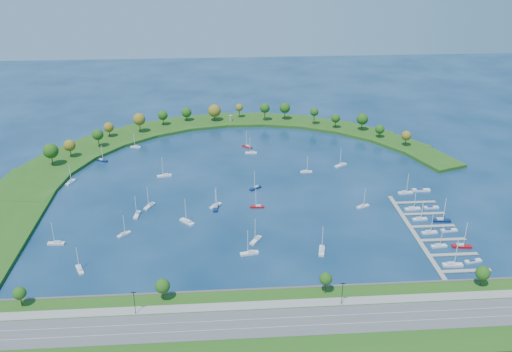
{
  "coord_description": "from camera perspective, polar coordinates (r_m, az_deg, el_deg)",
  "views": [
    {
      "loc": [
        -16.25,
        -288.72,
        136.77
      ],
      "look_at": [
        5.0,
        5.0,
        4.0
      ],
      "focal_mm": 38.66,
      "sensor_mm": 36.0,
      "label": 1
    }
  ],
  "objects": [
    {
      "name": "moored_boat_15",
      "position": [
        376.43,
        -0.92,
        3.11
      ],
      "size": [
        7.01,
        7.39,
        11.71
      ],
      "rotation": [
        0.0,
        0.0,
        2.31
      ],
      "color": "maroon",
      "rests_on": "ground"
    },
    {
      "name": "moored_boat_2",
      "position": [
        367.13,
        -15.63,
        1.6
      ],
      "size": [
        7.55,
        5.18,
        10.89
      ],
      "rotation": [
        0.0,
        0.0,
        5.82
      ],
      "color": "#0B1A44",
      "rests_on": "ground"
    },
    {
      "name": "moored_boat_12",
      "position": [
        301.2,
        11.0,
        -3.04
      ],
      "size": [
        7.46,
        4.84,
        10.69
      ],
      "rotation": [
        0.0,
        0.0,
        0.42
      ],
      "color": "silver",
      "rests_on": "ground"
    },
    {
      "name": "docked_boat_7",
      "position": [
        297.26,
        18.63,
        -4.31
      ],
      "size": [
        9.28,
        3.26,
        13.38
      ],
      "rotation": [
        0.0,
        0.0,
        -0.08
      ],
      "color": "#0B1A44",
      "rests_on": "ground"
    },
    {
      "name": "south_shoreline",
      "position": [
        214.95,
        1.18,
        -14.91
      ],
      "size": [
        420.0,
        43.1,
        11.6
      ],
      "color": "#244F15",
      "rests_on": "ground"
    },
    {
      "name": "moored_boat_3",
      "position": [
        264.86,
        -0.01,
        -6.59
      ],
      "size": [
        6.45,
        8.39,
        12.37
      ],
      "rotation": [
        0.0,
        0.0,
        4.16
      ],
      "color": "silver",
      "rests_on": "ground"
    },
    {
      "name": "moored_boat_6",
      "position": [
        294.79,
        -4.17,
        -3.25
      ],
      "size": [
        3.01,
        8.32,
        11.97
      ],
      "rotation": [
        0.0,
        0.0,
        4.62
      ],
      "color": "#0B1A44",
      "rests_on": "ground"
    },
    {
      "name": "docked_boat_5",
      "position": [
        289.43,
        19.33,
        -5.31
      ],
      "size": [
        8.14,
        2.78,
        1.63
      ],
      "rotation": [
        0.0,
        0.0,
        0.07
      ],
      "color": "silver",
      "rests_on": "ground"
    },
    {
      "name": "breakwater_trees",
      "position": [
        395.87,
        -4.71,
        5.6
      ],
      "size": [
        237.13,
        94.33,
        14.54
      ],
      "color": "#382314",
      "rests_on": "breakwater"
    },
    {
      "name": "moored_boat_17",
      "position": [
        301.4,
        -10.97,
        -3.01
      ],
      "size": [
        5.72,
        8.34,
        12.03
      ],
      "rotation": [
        0.0,
        0.0,
        4.25
      ],
      "color": "silver",
      "rests_on": "ground"
    },
    {
      "name": "moored_boat_7",
      "position": [
        384.87,
        -12.35,
        3.01
      ],
      "size": [
        7.03,
        3.08,
        10.0
      ],
      "rotation": [
        0.0,
        0.0,
        2.96
      ],
      "color": "silver",
      "rests_on": "ground"
    },
    {
      "name": "docked_boat_2",
      "position": [
        274.24,
        18.41,
        -6.82
      ],
      "size": [
        7.61,
        2.65,
        10.99
      ],
      "rotation": [
        0.0,
        0.0,
        0.08
      ],
      "color": "silver",
      "rests_on": "ground"
    },
    {
      "name": "docked_boat_1",
      "position": [
        268.02,
        21.54,
        -8.18
      ],
      "size": [
        7.98,
        3.43,
        1.58
      ],
      "rotation": [
        0.0,
        0.0,
        0.17
      ],
      "color": "silver",
      "rests_on": "ground"
    },
    {
      "name": "ground",
      "position": [
        319.89,
        -0.83,
        -1.05
      ],
      "size": [
        700.0,
        700.0,
        0.0
      ],
      "primitive_type": "plane",
      "color": "#072442",
      "rests_on": "ground"
    },
    {
      "name": "moored_boat_14",
      "position": [
        336.12,
        -9.45,
        0.08
      ],
      "size": [
        8.91,
        4.25,
        12.63
      ],
      "rotation": [
        0.0,
        0.0,
        3.36
      ],
      "color": "silver",
      "rests_on": "ground"
    },
    {
      "name": "docked_boat_8",
      "position": [
        304.59,
        15.89,
        -3.23
      ],
      "size": [
        8.56,
        3.11,
        12.32
      ],
      "rotation": [
        0.0,
        0.0,
        0.09
      ],
      "color": "silver",
      "rests_on": "ground"
    },
    {
      "name": "moored_boat_18",
      "position": [
        293.82,
        -12.21,
        -3.88
      ],
      "size": [
        3.07,
        8.14,
        11.68
      ],
      "rotation": [
        0.0,
        0.0,
        4.6
      ],
      "color": "silver",
      "rests_on": "ground"
    },
    {
      "name": "breakwater",
      "position": [
        364.97,
        -8.57,
        2.14
      ],
      "size": [
        286.74,
        247.64,
        2.0
      ],
      "color": "#244F15",
      "rests_on": "ground"
    },
    {
      "name": "moored_boat_21",
      "position": [
        297.12,
        -4.2,
        -3.02
      ],
      "size": [
        6.82,
        7.18,
        11.38
      ],
      "rotation": [
        0.0,
        0.0,
        0.83
      ],
      "color": "silver",
      "rests_on": "ground"
    },
    {
      "name": "docked_boat_0",
      "position": [
        261.79,
        19.66,
        -8.59
      ],
      "size": [
        8.97,
        2.92,
        13.02
      ],
      "rotation": [
        0.0,
        0.0,
        -0.05
      ],
      "color": "silver",
      "rests_on": "ground"
    },
    {
      "name": "moored_boat_0",
      "position": [
        295.26,
        0.13,
        -3.13
      ],
      "size": [
        7.65,
        2.64,
        11.05
      ],
      "rotation": [
        0.0,
        0.0,
        3.07
      ],
      "color": "maroon",
      "rests_on": "ground"
    },
    {
      "name": "dock_system",
      "position": [
        284.22,
        17.46,
        -5.65
      ],
      "size": [
        24.28,
        82.0,
        1.6
      ],
      "color": "gray",
      "rests_on": "ground"
    },
    {
      "name": "moored_boat_10",
      "position": [
        255.72,
        -17.78,
        -9.15
      ],
      "size": [
        5.26,
        7.99,
        11.46
      ],
      "rotation": [
        0.0,
        0.0,
        2.0
      ],
      "color": "silver",
      "rests_on": "ground"
    },
    {
      "name": "moored_boat_16",
      "position": [
        277.38,
        -13.5,
        -5.81
      ],
      "size": [
        6.5,
        6.54,
        10.59
      ],
      "rotation": [
        0.0,
        0.0,
        0.79
      ],
      "color": "silver",
      "rests_on": "ground"
    },
    {
      "name": "moored_boat_1",
      "position": [
        316.08,
        -0.06,
        -1.19
      ],
      "size": [
        7.32,
        6.59,
        11.34
      ],
      "rotation": [
        0.0,
        0.0,
        3.83
      ],
      "color": "#0B1A44",
      "rests_on": "ground"
    },
    {
      "name": "docked_boat_10",
      "position": [
        321.66,
        15.19,
        -1.63
      ],
      "size": [
        8.41,
        3.0,
        12.12
      ],
      "rotation": [
        0.0,
        0.0,
        0.08
      ],
      "color": "silver",
      "rests_on": "ground"
    },
    {
      "name": "moored_boat_9",
      "position": [
        350.44,
        8.78,
        1.16
      ],
      "size": [
        8.51,
        6.66,
        12.6
      ],
      "rotation": [
        0.0,
        0.0,
        3.71
      ],
      "color": "silver",
      "rests_on": "ground"
    },
    {
      "name": "moored_boat_19",
      "position": [
        341.16,
        -18.63,
        -0.55
      ],
      "size": [
        4.88,
        8.13,
        11.57
      ],
      "rotation": [
        0.0,
        0.0,
        1.2
      ],
      "color": "silver",
      "rests_on": "ground"
    },
    {
      "name": "moored_boat_13",
      "position": [
        279.0,
        -19.97,
        -6.5
      ],
      "size": [
        8.02,
        2.66,
        11.62
      ],
      "rotation": [
        0.0,
        0.0,
        3.08
      ],
      "color": "silver",
      "rests_on": "ground"
    },
    {
      "name": "harbor_tower",
      "position": [
        423.71,
        -2.64,
        6.0
      ],
      "size": [
        2.6,
        2.6,
        4.21
      ],
      "color": "gray",
      "rests_on": "breakwater"
    },
    {
      "name": "moored_boat_4",
      "position": [
        258.51,
        6.82,
        -7.63
      ],
      "size": [
        4.38,
        9.08,
        12.86
      ],
      "rotation": [
        0.0,
        0.0,
        1.34
      ],
      "color": "silver",
      "rests_on": "ground"
    },
    {
      "name": "docked_boat_6",
      "position": [
        295.32,
        16.59,
        -4.23
      ],
      "size": [
        7.78,
        2.85,
        11.2
      ],
      "rotation": [
        0.0,
        0.0,
        0.1
      ],
      "color": "silver",
      "rests_on": "ground"
    },
    {
      "name": "moored_boat_8",
      "position": [
        338.59,
        5.21,
        0.5
      ],
      "size": [
        7.17,
        2.21,
        10.46
      ],
      "rotation": [
        0.0,
        0.0,
        6.31
      ],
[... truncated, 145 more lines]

